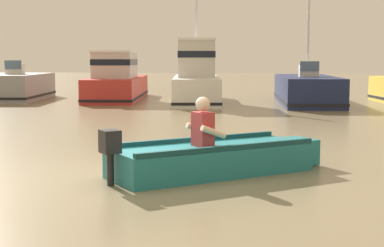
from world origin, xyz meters
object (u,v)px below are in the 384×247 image
at_px(moored_boat_grey, 18,87).
at_px(rowboat_with_person, 215,157).
at_px(moored_boat_navy, 307,90).
at_px(moored_boat_white, 196,79).
at_px(moored_boat_red, 117,82).

bearing_deg(moored_boat_grey, rowboat_with_person, -56.28).
distance_m(rowboat_with_person, moored_boat_navy, 14.61).
relative_size(rowboat_with_person, moored_boat_white, 0.49).
height_order(moored_boat_grey, moored_boat_navy, moored_boat_navy).
bearing_deg(moored_boat_grey, moored_boat_white, -5.82).
height_order(moored_boat_grey, moored_boat_red, moored_boat_red).
relative_size(rowboat_with_person, moored_boat_red, 0.48).
xyz_separation_m(moored_boat_red, moored_boat_white, (3.56, -1.21, 0.16)).
height_order(moored_boat_grey, moored_boat_white, moored_boat_white).
bearing_deg(moored_boat_white, moored_boat_navy, 2.94).
distance_m(rowboat_with_person, moored_boat_red, 16.53).
bearing_deg(rowboat_with_person, moored_boat_red, 110.66).
bearing_deg(moored_boat_grey, moored_boat_red, 5.72).
distance_m(moored_boat_red, moored_boat_white, 3.76).
bearing_deg(moored_boat_navy, rowboat_with_person, -97.96).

